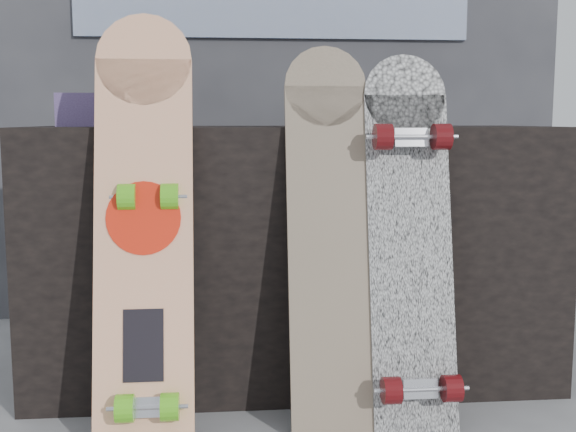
{
  "coord_description": "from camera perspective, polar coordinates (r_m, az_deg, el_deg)",
  "views": [
    {
      "loc": [
        -0.23,
        -1.76,
        0.82
      ],
      "look_at": [
        -0.04,
        0.2,
        0.56
      ],
      "focal_mm": 45.0,
      "sensor_mm": 36.0,
      "label": 1
    }
  ],
  "objects": [
    {
      "name": "longboard_geisha",
      "position": [
        1.9,
        -11.32,
        0.3
      ],
      "size": [
        0.25,
        0.3,
        1.1
      ],
      "rotation": [
        -0.25,
        0.0,
        0.0
      ],
      "color": "beige",
      "rests_on": "ground"
    },
    {
      "name": "merch_box_small",
      "position": [
        2.35,
        8.67,
        8.49
      ],
      "size": [
        0.14,
        0.14,
        0.12
      ],
      "primitive_type": "cube",
      "color": "#493268",
      "rests_on": "vendor_table"
    },
    {
      "name": "longboard_celtic",
      "position": [
        1.93,
        3.25,
        -0.67
      ],
      "size": [
        0.22,
        0.25,
        1.02
      ],
      "rotation": [
        -0.22,
        0.0,
        0.0
      ],
      "color": "tan",
      "rests_on": "ground"
    },
    {
      "name": "longboard_cascadia",
      "position": [
        1.95,
        9.69,
        -1.53
      ],
      "size": [
        0.23,
        0.3,
        1.0
      ],
      "rotation": [
        -0.22,
        0.0,
        0.0
      ],
      "color": "silver",
      "rests_on": "ground"
    },
    {
      "name": "merch_box_flat",
      "position": [
        2.47,
        4.14,
        7.81
      ],
      "size": [
        0.22,
        0.1,
        0.06
      ],
      "primitive_type": "cube",
      "color": "#D1B78C",
      "rests_on": "vendor_table"
    },
    {
      "name": "merch_box_purple",
      "position": [
        2.3,
        -15.45,
        8.07
      ],
      "size": [
        0.18,
        0.12,
        0.1
      ],
      "primitive_type": "cube",
      "color": "#493268",
      "rests_on": "vendor_table"
    },
    {
      "name": "vendor_table",
      "position": [
        2.31,
        0.36,
        -2.89
      ],
      "size": [
        1.6,
        0.6,
        0.8
      ],
      "primitive_type": "cube",
      "color": "black",
      "rests_on": "ground"
    },
    {
      "name": "skateboard_dark",
      "position": [
        1.91,
        -10.87,
        -5.16
      ],
      "size": [
        0.18,
        0.32,
        0.79
      ],
      "rotation": [
        -0.31,
        0.0,
        0.0
      ],
      "color": "black",
      "rests_on": "ground"
    },
    {
      "name": "booth",
      "position": [
        3.13,
        -1.22,
        12.77
      ],
      "size": [
        2.4,
        0.22,
        2.2
      ],
      "color": "#323237",
      "rests_on": "ground"
    }
  ]
}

